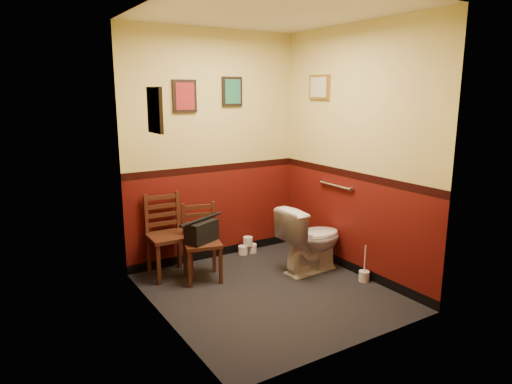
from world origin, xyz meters
TOP-DOWN VIEW (x-y plane):
  - floor at (0.00, 0.00)m, footprint 2.20×2.40m
  - ceiling at (0.00, 0.00)m, footprint 2.20×2.40m
  - wall_back at (0.00, 1.20)m, footprint 2.20×0.00m
  - wall_front at (0.00, -1.20)m, footprint 2.20×0.00m
  - wall_left at (-1.10, 0.00)m, footprint 0.00×2.40m
  - wall_right at (1.10, 0.00)m, footprint 0.00×2.40m
  - grab_bar at (1.07, 0.25)m, footprint 0.05×0.56m
  - framed_print_back_a at (-0.35, 1.18)m, footprint 0.28×0.04m
  - framed_print_back_b at (0.25, 1.18)m, footprint 0.26×0.04m
  - framed_print_left at (-1.08, 0.10)m, footprint 0.04×0.30m
  - framed_print_right at (1.08, 0.60)m, footprint 0.04×0.34m
  - toilet at (0.72, 0.23)m, footprint 0.78×0.46m
  - toilet_brush at (1.02, -0.31)m, footprint 0.11×0.11m
  - chair_left at (-0.69, 0.98)m, footprint 0.44×0.44m
  - chair_right at (-0.42, 0.69)m, footprint 0.47×0.47m
  - handbag at (-0.43, 0.65)m, footprint 0.41×0.31m
  - tp_stack at (0.40, 1.09)m, footprint 0.25×0.13m

SIDE VIEW (x-z plane):
  - floor at x=0.00m, z-range 0.00..0.00m
  - toilet_brush at x=1.02m, z-range -0.14..0.27m
  - tp_stack at x=0.40m, z-range -0.02..0.20m
  - toilet at x=0.72m, z-range 0.00..0.75m
  - chair_right at x=-0.42m, z-range 0.00..0.82m
  - chair_left at x=-0.69m, z-range 0.00..0.91m
  - handbag at x=-0.43m, z-range 0.41..0.68m
  - grab_bar at x=1.07m, z-range 0.92..0.98m
  - wall_back at x=0.00m, z-range 0.00..2.70m
  - wall_front at x=0.00m, z-range 0.00..2.70m
  - wall_left at x=-1.10m, z-range 0.00..2.70m
  - wall_right at x=1.10m, z-range 0.00..2.70m
  - framed_print_left at x=-1.08m, z-range 1.66..2.04m
  - framed_print_back_a at x=-0.35m, z-range 1.77..2.13m
  - framed_print_back_b at x=0.25m, z-range 1.83..2.17m
  - framed_print_right at x=1.08m, z-range 1.91..2.19m
  - ceiling at x=0.00m, z-range 2.70..2.70m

